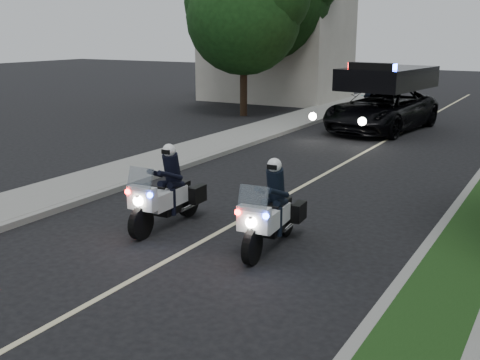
# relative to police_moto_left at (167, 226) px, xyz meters

# --- Properties ---
(ground) EXTENTS (120.00, 120.00, 0.00)m
(ground) POSITION_rel_police_moto_left_xyz_m (1.19, -2.89, 0.00)
(ground) COLOR black
(ground) RESTS_ON ground
(curb_right) EXTENTS (0.20, 60.00, 0.15)m
(curb_right) POSITION_rel_police_moto_left_xyz_m (5.29, 7.11, 0.07)
(curb_right) COLOR gray
(curb_right) RESTS_ON ground
(curb_left) EXTENTS (0.20, 60.00, 0.15)m
(curb_left) POSITION_rel_police_moto_left_xyz_m (-2.91, 7.11, 0.07)
(curb_left) COLOR gray
(curb_left) RESTS_ON ground
(sidewalk_left) EXTENTS (2.00, 60.00, 0.16)m
(sidewalk_left) POSITION_rel_police_moto_left_xyz_m (-4.01, 7.11, 0.08)
(sidewalk_left) COLOR gray
(sidewalk_left) RESTS_ON ground
(building_far) EXTENTS (8.00, 6.00, 7.00)m
(building_far) POSITION_rel_police_moto_left_xyz_m (-8.81, 23.11, 3.50)
(building_far) COLOR #A8A396
(building_far) RESTS_ON ground
(lane_marking) EXTENTS (0.12, 50.00, 0.01)m
(lane_marking) POSITION_rel_police_moto_left_xyz_m (1.19, 7.11, 0.00)
(lane_marking) COLOR #BFB78C
(lane_marking) RESTS_ON ground
(police_moto_left) EXTENTS (0.81, 2.17, 1.83)m
(police_moto_left) POSITION_rel_police_moto_left_xyz_m (0.00, 0.00, 0.00)
(police_moto_left) COLOR silver
(police_moto_left) RESTS_ON ground
(police_moto_right) EXTENTS (0.92, 2.17, 1.80)m
(police_moto_right) POSITION_rel_police_moto_left_xyz_m (2.56, -0.05, 0.00)
(police_moto_right) COLOR silver
(police_moto_right) RESTS_ON ground
(police_suv) EXTENTS (3.79, 6.76, 3.12)m
(police_suv) POSITION_rel_police_moto_left_xyz_m (0.29, 14.89, 0.00)
(police_suv) COLOR black
(police_suv) RESTS_ON ground
(bicycle) EXTENTS (0.65, 1.76, 0.92)m
(bicycle) POSITION_rel_police_moto_left_xyz_m (-2.00, 20.35, 0.00)
(bicycle) COLOR black
(bicycle) RESTS_ON ground
(cyclist) EXTENTS (0.65, 0.45, 1.78)m
(cyclist) POSITION_rel_police_moto_left_xyz_m (-2.00, 20.35, 0.00)
(cyclist) COLOR black
(cyclist) RESTS_ON ground
(tree_left_near) EXTENTS (6.50, 6.50, 9.33)m
(tree_left_near) POSITION_rel_police_moto_left_xyz_m (-7.04, 15.85, 0.00)
(tree_left_near) COLOR #184115
(tree_left_near) RESTS_ON ground
(tree_left_far) EXTENTS (9.13, 9.13, 11.48)m
(tree_left_far) POSITION_rel_police_moto_left_xyz_m (-8.03, 20.45, 0.00)
(tree_left_far) COLOR #133310
(tree_left_far) RESTS_ON ground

